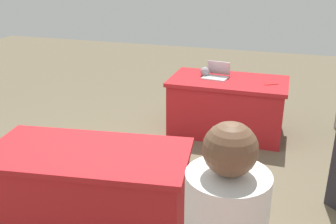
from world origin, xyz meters
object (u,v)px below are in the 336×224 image
Objects in this scene: table_foreground at (227,106)px; scissors_red at (271,84)px; yarn_ball at (205,72)px; laptop_silver at (216,75)px; table_mid_right at (90,190)px.

scissors_red is at bearing 174.01° from table_foreground.
laptop_silver is at bearing 169.47° from yarn_ball.
table_foreground is 4.30× the size of laptop_silver.
laptop_silver is 0.73m from scissors_red.
yarn_ball is (0.16, -0.03, 0.02)m from laptop_silver.
scissors_red is at bearing -179.79° from laptop_silver.
yarn_ball is at bearing -11.63° from table_foreground.
table_mid_right is at bearing 79.92° from yarn_ball.
table_mid_right is 4.99× the size of laptop_silver.
table_mid_right is 2.54m from yarn_ball.
table_mid_right is (0.77, 2.39, -0.00)m from table_foreground.
laptop_silver reaches higher than yarn_ball.
table_foreground is 2.51m from table_mid_right.
table_mid_right is 14.37× the size of yarn_ball.
scissors_red is (-1.32, -2.33, 0.38)m from table_mid_right.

